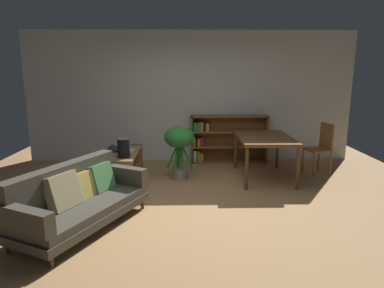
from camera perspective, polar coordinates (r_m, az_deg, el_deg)
ground_plane at (r=4.85m, az=0.02°, el=-10.82°), size 8.16×8.16×0.00m
back_wall_panel at (r=7.19m, az=-0.40°, el=7.86°), size 6.80×0.10×2.70m
fabric_couch at (r=4.45m, az=-18.64°, el=-8.62°), size 1.46×1.93×0.77m
media_console at (r=5.90m, az=-11.21°, el=-4.02°), size 0.45×1.27×0.55m
open_laptop at (r=5.92m, az=-11.62°, el=-0.95°), size 0.43×0.32×0.08m
desk_speaker at (r=5.47m, az=-11.41°, el=-0.66°), size 0.19×0.19×0.30m
potted_floor_plant at (r=5.94m, az=-2.15°, el=0.34°), size 0.53×0.53×0.95m
dining_table at (r=6.13m, az=12.07°, el=0.55°), size 0.93×1.33×0.76m
dining_chair_near at (r=6.75m, az=20.86°, el=-0.30°), size 0.46×0.47×0.95m
bookshelf at (r=7.19m, az=5.42°, el=0.90°), size 1.60×0.28×0.99m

